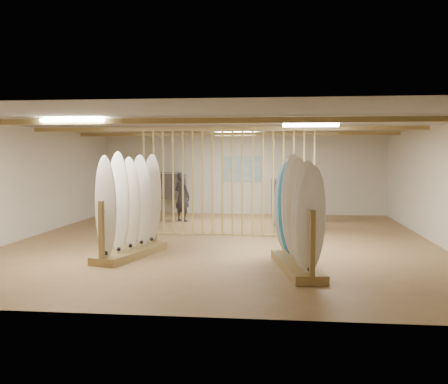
# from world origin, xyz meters

# --- Properties ---
(floor) EXTENTS (12.00, 12.00, 0.00)m
(floor) POSITION_xyz_m (0.00, 0.00, 0.00)
(floor) COLOR olive
(floor) RESTS_ON ground
(ceiling) EXTENTS (12.00, 12.00, 0.00)m
(ceiling) POSITION_xyz_m (0.00, 0.00, 2.80)
(ceiling) COLOR #999691
(ceiling) RESTS_ON ground
(wall_back) EXTENTS (12.00, 0.00, 12.00)m
(wall_back) POSITION_xyz_m (0.00, 6.00, 1.40)
(wall_back) COLOR beige
(wall_back) RESTS_ON ground
(wall_front) EXTENTS (12.00, 0.00, 12.00)m
(wall_front) POSITION_xyz_m (0.00, -6.00, 1.40)
(wall_front) COLOR beige
(wall_front) RESTS_ON ground
(wall_left) EXTENTS (0.00, 12.00, 12.00)m
(wall_left) POSITION_xyz_m (-5.00, 0.00, 1.40)
(wall_left) COLOR beige
(wall_left) RESTS_ON ground
(wall_right) EXTENTS (0.00, 12.00, 12.00)m
(wall_right) POSITION_xyz_m (5.00, 0.00, 1.40)
(wall_right) COLOR beige
(wall_right) RESTS_ON ground
(ceiling_slats) EXTENTS (9.50, 6.12, 0.10)m
(ceiling_slats) POSITION_xyz_m (0.00, 0.00, 2.72)
(ceiling_slats) COLOR olive
(ceiling_slats) RESTS_ON ground
(light_panels) EXTENTS (1.20, 0.35, 0.06)m
(light_panels) POSITION_xyz_m (0.00, 0.00, 2.74)
(light_panels) COLOR white
(light_panels) RESTS_ON ground
(bamboo_partition) EXTENTS (4.45, 0.05, 2.78)m
(bamboo_partition) POSITION_xyz_m (0.00, 0.80, 1.40)
(bamboo_partition) COLOR tan
(bamboo_partition) RESTS_ON ground
(poster) EXTENTS (1.40, 0.03, 0.90)m
(poster) POSITION_xyz_m (0.00, 5.98, 1.60)
(poster) COLOR teal
(poster) RESTS_ON ground
(rack_left) EXTENTS (1.10, 2.25, 2.07)m
(rack_left) POSITION_xyz_m (-1.69, -2.17, 0.71)
(rack_left) COLOR olive
(rack_left) RESTS_ON floor
(rack_right) EXTENTS (0.99, 2.56, 2.02)m
(rack_right) POSITION_xyz_m (1.68, -2.98, 0.69)
(rack_right) COLOR olive
(rack_right) RESTS_ON floor
(clothing_rack_a) EXTENTS (1.40, 0.69, 1.54)m
(clothing_rack_a) POSITION_xyz_m (-2.66, 5.40, 1.00)
(clothing_rack_a) COLOR silver
(clothing_rack_a) RESTS_ON floor
(clothing_rack_b) EXTENTS (1.28, 0.60, 1.40)m
(clothing_rack_b) POSITION_xyz_m (1.73, 4.04, 0.91)
(clothing_rack_b) COLOR silver
(clothing_rack_b) RESTS_ON floor
(shopper_a) EXTENTS (0.78, 0.71, 1.77)m
(shopper_a) POSITION_xyz_m (-1.75, 3.70, 0.89)
(shopper_a) COLOR #2A2932
(shopper_a) RESTS_ON floor
(shopper_b) EXTENTS (1.12, 0.93, 2.12)m
(shopper_b) POSITION_xyz_m (1.56, 2.77, 1.06)
(shopper_b) COLOR #3E3930
(shopper_b) RESTS_ON floor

